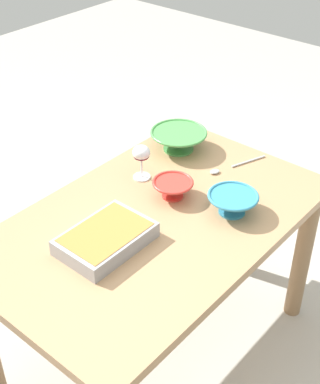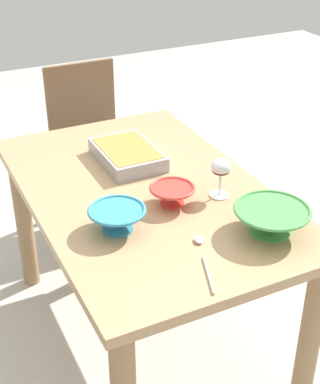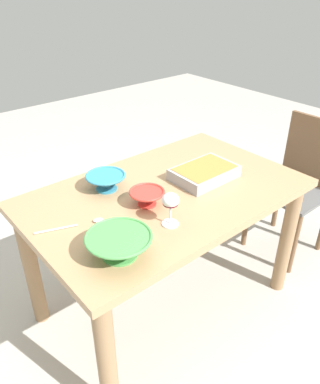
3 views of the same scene
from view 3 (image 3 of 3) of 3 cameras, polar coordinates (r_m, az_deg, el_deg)
ground_plane at (r=2.33m, az=0.75°, el=-16.09°), size 8.00×8.00×0.00m
dining_table at (r=1.92m, az=0.88°, el=-3.07°), size 1.35×0.85×0.76m
chair at (r=2.63m, az=20.27°, el=1.46°), size 0.39×0.41×0.90m
wine_glass at (r=1.55m, az=1.59°, el=-1.61°), size 0.07×0.07×0.15m
casserole_dish at (r=1.96m, az=6.71°, el=2.98°), size 0.33×0.22×0.06m
mixing_bowl at (r=1.72m, az=-1.97°, el=-0.73°), size 0.16×0.16×0.07m
small_bowl at (r=1.86m, az=-8.16°, el=1.65°), size 0.20×0.20×0.08m
serving_bowl at (r=1.43m, az=-6.19°, el=-7.87°), size 0.25×0.25×0.09m
serving_spoon at (r=1.64m, az=-11.65°, el=-4.68°), size 0.28×0.12×0.01m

